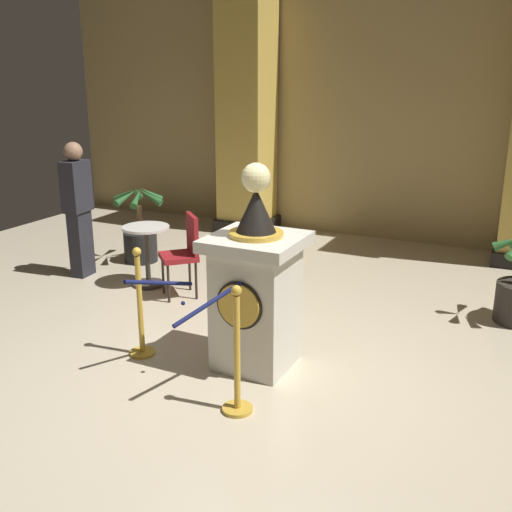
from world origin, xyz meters
TOP-DOWN VIEW (x-y plane):
  - ground_plane at (0.00, 0.00)m, footprint 11.38×11.38m
  - back_wall at (0.00, 4.84)m, footprint 11.38×0.16m
  - pedestal_clock at (0.13, 0.04)m, footprint 0.77×0.77m
  - stanchion_near at (-0.90, -0.24)m, footprint 0.24×0.24m
  - stanchion_far at (0.35, -0.72)m, footprint 0.24×0.24m
  - velvet_rope at (-0.28, -0.48)m, footprint 0.90×0.89m
  - column_left at (-2.12, 4.33)m, footprint 0.89×0.89m
  - potted_palm_left at (-2.64, 2.12)m, footprint 0.76×0.72m
  - bystander_guest at (-2.95, 1.30)m, footprint 0.25×0.38m
  - cafe_table at (-1.97, 1.35)m, footprint 0.56×0.56m
  - cafe_chair_red at (-1.36, 1.25)m, footprint 0.57×0.57m

SIDE VIEW (x-z plane):
  - ground_plane at x=0.00m, z-range 0.00..0.00m
  - stanchion_far at x=0.35m, z-range -0.16..0.88m
  - stanchion_near at x=-0.90m, z-range -0.16..0.88m
  - potted_palm_left at x=-2.64m, z-range -0.18..0.90m
  - cafe_table at x=-1.97m, z-range 0.10..0.85m
  - cafe_chair_red at x=-1.36m, z-range 0.09..1.05m
  - pedestal_clock at x=0.13m, z-range -0.18..1.63m
  - velvet_rope at x=-0.28m, z-range 0.68..0.90m
  - bystander_guest at x=-2.95m, z-range 0.06..1.76m
  - column_left at x=-2.12m, z-range -0.01..3.94m
  - back_wall at x=0.00m, z-range 0.00..4.12m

